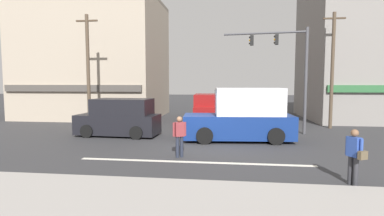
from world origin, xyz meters
TOP-DOWN VIEW (x-y plane):
  - ground_plane at (0.00, 0.00)m, footprint 120.00×120.00m
  - lane_marking_stripe at (0.00, -3.50)m, footprint 9.00×0.24m
  - building_left_block at (-10.44, 10.89)m, footprint 11.39×8.69m
  - building_right_corner at (13.34, 11.76)m, footprint 11.21×9.34m
  - utility_pole_near_left at (-7.72, 3.76)m, footprint 1.40×0.22m
  - utility_pole_far_right at (7.96, 6.04)m, footprint 1.40×0.22m
  - traffic_light_mast at (4.74, 3.66)m, footprint 4.86×0.72m
  - box_truck_approaching_near at (1.97, 1.04)m, footprint 5.74×2.58m
  - van_crossing_leftbound at (-4.89, 1.65)m, footprint 4.69×2.22m
  - van_crossing_center at (-0.52, 9.08)m, footprint 2.24×4.70m
  - pedestrian_foreground_with_bag at (4.95, -5.49)m, footprint 0.46×0.67m
  - pedestrian_mid_crossing at (-0.68, -2.82)m, footprint 0.51×0.36m

SIDE VIEW (x-z plane):
  - ground_plane at x=0.00m, z-range 0.00..0.00m
  - lane_marking_stripe at x=0.00m, z-range 0.00..0.01m
  - pedestrian_mid_crossing at x=-0.68m, z-range 0.11..1.78m
  - pedestrian_foreground_with_bag at x=4.95m, z-range 0.12..1.79m
  - van_crossing_leftbound at x=-4.89m, z-range -0.05..2.06m
  - van_crossing_center at x=-0.52m, z-range -0.05..2.06m
  - box_truck_approaching_near at x=1.97m, z-range -0.12..2.63m
  - utility_pole_near_left at x=-7.72m, z-range 0.15..7.47m
  - utility_pole_far_right at x=7.96m, z-range 0.15..7.70m
  - traffic_light_mast at x=4.74m, z-range 1.08..7.28m
  - building_left_block at x=-10.44m, z-range 0.00..10.18m
  - building_right_corner at x=13.34m, z-range 0.00..12.10m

